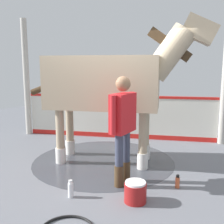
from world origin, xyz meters
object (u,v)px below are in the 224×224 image
Objects in this scene: bottle_shampoo at (71,189)px; horse at (110,83)px; wash_bucket at (135,192)px; handler at (123,123)px; bottle_spray at (177,182)px.

horse is at bearing -162.86° from bottle_shampoo.
wash_bucket is at bearing -66.29° from horse.
bottle_shampoo is (0.45, -0.81, -0.03)m from wash_bucket.
handler is at bearing -127.47° from wash_bucket.
bottle_shampoo is at bearing -41.89° from bottle_spray.
handler is 8.13× the size of bottle_spray.
handler is 1.25m from bottle_spray.
bottle_shampoo is (1.52, 0.47, -1.43)m from horse.
wash_bucket reaches higher than bottle_shampoo.
handler is 5.50× the size of wash_bucket.
wash_bucket reaches higher than bottle_spray.
bottle_shampoo is at bearing 61.64° from handler.
horse is 2.14m from bottle_shampoo.
horse reaches higher than handler.
horse reaches higher than bottle_spray.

